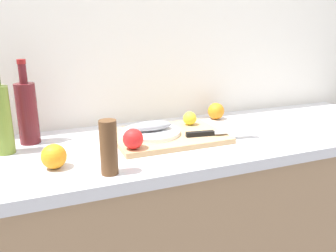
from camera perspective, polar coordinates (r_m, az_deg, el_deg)
back_wall at (r=1.60m, az=-0.98°, el=13.66°), size 3.20×0.05×2.50m
kitchen_counter at (r=1.57m, az=3.63°, el=-17.65°), size 2.00×0.60×0.90m
cutting_board at (r=1.35m, az=-0.00°, el=-1.63°), size 0.42×0.31×0.02m
white_plate at (r=1.34m, az=-2.85°, el=-1.03°), size 0.23×0.23×0.01m
fish_fillet at (r=1.33m, az=-2.86°, el=0.02°), size 0.17×0.07×0.04m
chef_knife at (r=1.33m, az=7.53°, el=-1.14°), size 0.29×0.07×0.02m
lemon_0 at (r=1.45m, az=3.64°, el=1.29°), size 0.06×0.06×0.06m
tomato_0 at (r=1.17m, az=-5.82°, el=-2.13°), size 0.07×0.07×0.07m
olive_oil_bottle at (r=1.29m, az=-25.92°, el=1.13°), size 0.06×0.06×0.30m
wine_bottle at (r=1.37m, az=-22.35°, el=2.23°), size 0.07×0.07×0.31m
orange_1 at (r=1.63m, az=7.97°, el=2.47°), size 0.08×0.08×0.08m
orange_2 at (r=1.12m, az=-18.42°, el=-4.81°), size 0.08×0.08×0.08m
pepper_mill at (r=1.02m, az=-9.83°, el=-3.55°), size 0.05×0.05×0.17m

